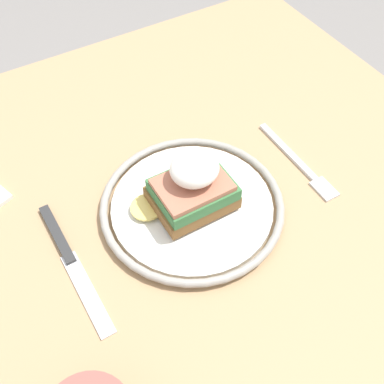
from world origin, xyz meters
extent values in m
plane|color=gray|center=(0.00, 0.00, 0.00)|extent=(6.00, 6.00, 0.00)
cube|color=tan|center=(0.00, 0.00, 0.73)|extent=(0.85, 0.70, 0.03)
cylinder|color=tan|center=(-0.37, -0.29, 0.36)|extent=(0.06, 0.06, 0.71)
cylinder|color=silver|center=(-0.02, 0.05, 0.75)|extent=(0.20, 0.20, 0.01)
torus|color=gray|center=(-0.02, 0.05, 0.75)|extent=(0.23, 0.23, 0.01)
cube|color=brown|center=(-0.02, 0.05, 0.76)|extent=(0.10, 0.08, 0.02)
cube|color=#38703D|center=(-0.02, 0.05, 0.78)|extent=(0.09, 0.07, 0.02)
cube|color=#AD664C|center=(-0.02, 0.05, 0.80)|extent=(0.08, 0.06, 0.01)
ellipsoid|color=white|center=(-0.02, 0.05, 0.82)|extent=(0.06, 0.05, 0.04)
cylinder|color=#EAD166|center=(0.03, 0.03, 0.76)|extent=(0.04, 0.04, 0.00)
cube|color=silver|center=(-0.18, 0.03, 0.74)|extent=(0.01, 0.12, 0.00)
cube|color=silver|center=(-0.19, 0.11, 0.74)|extent=(0.02, 0.04, 0.00)
cube|color=#2D2D2D|center=(0.14, 0.00, 0.74)|extent=(0.01, 0.09, 0.01)
cube|color=silver|center=(0.14, 0.09, 0.74)|extent=(0.02, 0.12, 0.00)
camera|label=1|loc=(0.17, 0.36, 1.23)|focal=45.00mm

